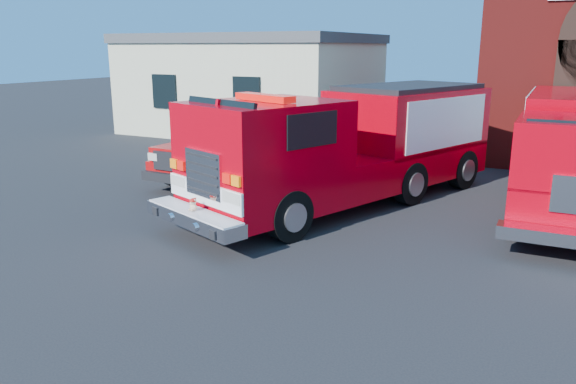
% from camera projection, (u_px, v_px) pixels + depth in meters
% --- Properties ---
extents(ground, '(100.00, 100.00, 0.00)m').
position_uv_depth(ground, '(315.00, 241.00, 11.33)').
color(ground, black).
rests_on(ground, ground).
extents(side_building, '(10.20, 8.20, 4.35)m').
position_uv_depth(side_building, '(255.00, 82.00, 25.95)').
color(side_building, beige).
rests_on(side_building, ground).
extents(fire_engine, '(5.64, 9.58, 2.85)m').
position_uv_depth(fire_engine, '(353.00, 145.00, 13.75)').
color(fire_engine, black).
rests_on(fire_engine, ground).
extents(pickup_truck, '(2.34, 6.21, 2.02)m').
position_uv_depth(pickup_truck, '(241.00, 144.00, 16.92)').
color(pickup_truck, black).
rests_on(pickup_truck, ground).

